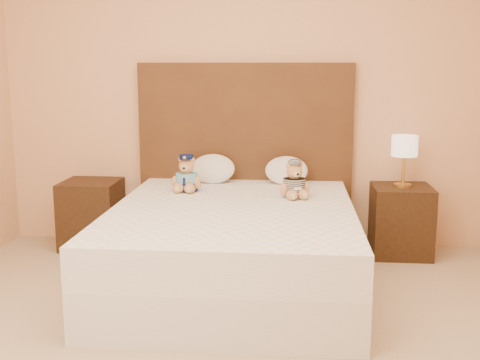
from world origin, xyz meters
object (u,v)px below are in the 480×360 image
object	(u,v)px
teddy_prisoner	(294,180)
pillow_left	(213,167)
nightstand_left	(92,214)
lamp	(405,148)
teddy_police	(187,173)
nightstand_right	(401,221)
bed	(233,246)
pillow_right	(286,169)

from	to	relation	value
teddy_prisoner	pillow_left	xyz separation A→B (m)	(-0.65, 0.51, -0.01)
nightstand_left	lamp	size ratio (longest dim) A/B	1.38
teddy_police	teddy_prisoner	world-z (taller)	teddy_police
lamp	nightstand_right	bearing A→B (deg)	0.00
nightstand_right	pillow_left	distance (m)	1.55
bed	teddy_police	xyz separation A→B (m)	(-0.40, 0.48, 0.41)
nightstand_left	pillow_left	bearing A→B (deg)	1.71
nightstand_left	nightstand_right	size ratio (longest dim) A/B	1.00
bed	pillow_left	size ratio (longest dim) A/B	5.69
teddy_prisoner	pillow_left	distance (m)	0.83
nightstand_right	pillow_right	xyz separation A→B (m)	(-0.91, 0.03, 0.39)
nightstand_left	pillow_left	size ratio (longest dim) A/B	1.56
nightstand_right	lamp	xyz separation A→B (m)	(-0.00, 0.00, 0.57)
nightstand_right	teddy_prisoner	xyz separation A→B (m)	(-0.84, -0.48, 0.41)
teddy_police	lamp	bearing A→B (deg)	16.32
nightstand_right	teddy_police	world-z (taller)	teddy_police
lamp	teddy_police	size ratio (longest dim) A/B	1.46
pillow_right	bed	bearing A→B (deg)	-112.54
lamp	nightstand_left	bearing A→B (deg)	180.00
nightstand_left	pillow_right	bearing A→B (deg)	1.08
teddy_prisoner	teddy_police	bearing A→B (deg)	149.39
nightstand_left	teddy_police	bearing A→B (deg)	-20.65
nightstand_left	pillow_left	xyz separation A→B (m)	(1.01, 0.03, 0.40)
bed	nightstand_left	distance (m)	1.48
bed	nightstand_right	distance (m)	1.48
bed	nightstand_left	bearing A→B (deg)	147.38
nightstand_left	teddy_prisoner	size ratio (longest dim) A/B	2.12
teddy_police	pillow_right	bearing A→B (deg)	30.70
pillow_left	pillow_right	distance (m)	0.59
nightstand_right	pillow_left	bearing A→B (deg)	178.85
bed	nightstand_right	bearing A→B (deg)	32.62
nightstand_left	lamp	world-z (taller)	lamp
bed	lamp	size ratio (longest dim) A/B	5.00
pillow_left	nightstand_left	bearing A→B (deg)	-178.29
bed	nightstand_right	world-z (taller)	same
teddy_prisoner	pillow_right	bearing A→B (deg)	77.64
nightstand_left	teddy_police	xyz separation A→B (m)	(0.85, -0.32, 0.41)
nightstand_right	pillow_left	world-z (taller)	pillow_left
lamp	pillow_right	size ratio (longest dim) A/B	1.19
nightstand_right	teddy_prisoner	size ratio (longest dim) A/B	2.12
lamp	teddy_police	distance (m)	1.68
teddy_prisoner	nightstand_right	bearing A→B (deg)	10.59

